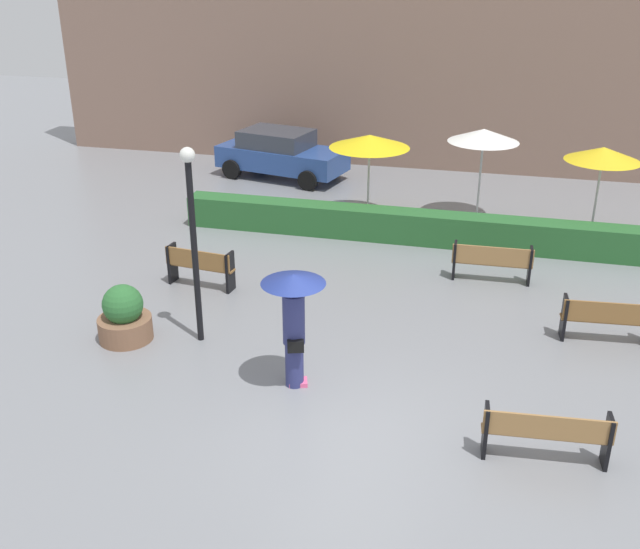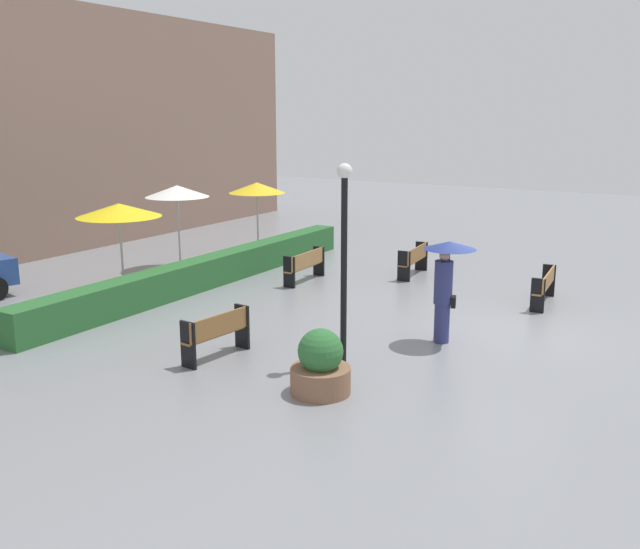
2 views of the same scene
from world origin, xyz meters
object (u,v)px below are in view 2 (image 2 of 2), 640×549
(bench_far_right, at_px, (414,259))
(bench_near_right, at_px, (545,284))
(patio_umbrella_white, at_px, (177,191))
(lamp_post, at_px, (344,244))
(patio_umbrella_yellow, at_px, (119,210))
(patio_umbrella_yellow_far, at_px, (257,188))
(bench_back_row, at_px, (306,264))
(pedestrian_with_umbrella, at_px, (446,275))
(bench_far_left, at_px, (217,332))
(planter_pot, at_px, (321,366))

(bench_far_right, xyz_separation_m, bench_near_right, (-1.26, -4.08, -0.01))
(bench_near_right, xyz_separation_m, patio_umbrella_white, (-1.54, 10.67, 1.88))
(lamp_post, height_order, patio_umbrella_yellow, lamp_post)
(patio_umbrella_yellow_far, bearing_deg, patio_umbrella_white, 164.99)
(bench_back_row, distance_m, pedestrian_with_umbrella, 6.28)
(bench_far_left, height_order, planter_pot, planter_pot)
(bench_near_right, relative_size, lamp_post, 0.49)
(patio_umbrella_yellow, bearing_deg, bench_far_left, -117.13)
(pedestrian_with_umbrella, relative_size, patio_umbrella_yellow_far, 0.88)
(bench_far_left, height_order, patio_umbrella_white, patio_umbrella_white)
(pedestrian_with_umbrella, relative_size, lamp_post, 0.56)
(pedestrian_with_umbrella, xyz_separation_m, planter_pot, (-3.67, 0.83, -0.96))
(bench_far_left, height_order, bench_back_row, bench_far_left)
(planter_pot, bearing_deg, lamp_post, 13.33)
(bench_back_row, bearing_deg, patio_umbrella_yellow, 134.82)
(bench_near_right, bearing_deg, pedestrian_with_umbrella, 165.31)
(lamp_post, bearing_deg, pedestrian_with_umbrella, -27.54)
(lamp_post, xyz_separation_m, patio_umbrella_white, (4.86, 8.42, 0.04))
(bench_near_right, bearing_deg, planter_pot, 166.19)
(bench_back_row, relative_size, patio_umbrella_yellow_far, 0.74)
(bench_near_right, relative_size, patio_umbrella_yellow, 0.78)
(bench_far_right, bearing_deg, planter_pot, -166.63)
(bench_far_left, xyz_separation_m, bench_near_right, (7.33, -4.55, -0.03))
(bench_far_right, relative_size, planter_pot, 1.54)
(bench_back_row, bearing_deg, bench_far_left, -163.32)
(bench_near_right, height_order, patio_umbrella_white, patio_umbrella_white)
(bench_far_left, distance_m, bench_back_row, 6.61)
(bench_far_right, distance_m, bench_near_right, 4.27)
(bench_far_right, xyz_separation_m, planter_pot, (-9.08, -2.16, -0.03))
(bench_far_left, distance_m, planter_pot, 2.67)
(bench_back_row, bearing_deg, patio_umbrella_yellow_far, 54.34)
(bench_far_right, relative_size, bench_near_right, 0.93)
(bench_far_left, distance_m, bench_far_right, 8.61)
(bench_near_right, relative_size, patio_umbrella_white, 0.73)
(bench_back_row, height_order, pedestrian_with_umbrella, pedestrian_with_umbrella)
(bench_near_right, relative_size, pedestrian_with_umbrella, 0.87)
(bench_near_right, distance_m, planter_pot, 8.05)
(bench_far_right, height_order, pedestrian_with_umbrella, pedestrian_with_umbrella)
(bench_near_right, xyz_separation_m, patio_umbrella_yellow_far, (1.46, 9.87, 1.76))
(planter_pot, relative_size, patio_umbrella_white, 0.44)
(bench_back_row, distance_m, bench_far_right, 3.27)
(bench_near_right, height_order, planter_pot, planter_pot)
(bench_far_left, bearing_deg, patio_umbrella_yellow_far, 31.20)
(bench_far_right, xyz_separation_m, patio_umbrella_white, (-2.80, 6.59, 1.87))
(bench_far_right, distance_m, patio_umbrella_white, 7.41)
(lamp_post, relative_size, patio_umbrella_yellow, 1.60)
(planter_pot, height_order, lamp_post, lamp_post)
(bench_far_right, height_order, patio_umbrella_white, patio_umbrella_white)
(planter_pot, relative_size, patio_umbrella_yellow_far, 0.47)
(bench_far_left, height_order, bench_far_right, bench_far_left)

